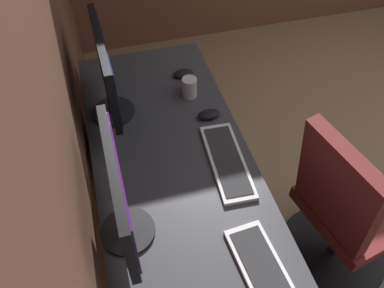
{
  "coord_description": "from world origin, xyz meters",
  "views": [
    {
      "loc": [
        -0.86,
        2.05,
        2.0
      ],
      "look_at": [
        0.05,
        1.79,
        0.95
      ],
      "focal_mm": 36.49,
      "sensor_mm": 36.0,
      "label": 1
    }
  ],
  "objects_px": {
    "office_chair": "(343,216)",
    "keyboard_spare": "(227,161)",
    "monitor_primary": "(106,71)",
    "mouse_spare": "(183,73)",
    "drawer_pedestal": "(159,169)",
    "keyboard_main": "(267,279)",
    "mouse_main": "(209,114)",
    "monitor_secondary": "(120,195)",
    "coffee_mug": "(189,87)"
  },
  "relations": [
    {
      "from": "office_chair",
      "to": "keyboard_spare",
      "type": "bearing_deg",
      "value": 64.86
    },
    {
      "from": "monitor_primary",
      "to": "mouse_spare",
      "type": "distance_m",
      "value": 0.48
    },
    {
      "from": "drawer_pedestal",
      "to": "mouse_spare",
      "type": "bearing_deg",
      "value": -38.29
    },
    {
      "from": "keyboard_main",
      "to": "mouse_spare",
      "type": "relative_size",
      "value": 4.13
    },
    {
      "from": "keyboard_main",
      "to": "mouse_main",
      "type": "relative_size",
      "value": 4.13
    },
    {
      "from": "monitor_secondary",
      "to": "keyboard_spare",
      "type": "xyz_separation_m",
      "value": [
        0.21,
        -0.45,
        -0.22
      ]
    },
    {
      "from": "mouse_main",
      "to": "monitor_primary",
      "type": "bearing_deg",
      "value": 70.28
    },
    {
      "from": "mouse_main",
      "to": "coffee_mug",
      "type": "xyz_separation_m",
      "value": [
        0.18,
        0.05,
        0.03
      ]
    },
    {
      "from": "keyboard_spare",
      "to": "coffee_mug",
      "type": "distance_m",
      "value": 0.46
    },
    {
      "from": "monitor_secondary",
      "to": "mouse_main",
      "type": "xyz_separation_m",
      "value": [
        0.5,
        -0.46,
        -0.22
      ]
    },
    {
      "from": "mouse_spare",
      "to": "monitor_primary",
      "type": "bearing_deg",
      "value": 114.83
    },
    {
      "from": "drawer_pedestal",
      "to": "mouse_main",
      "type": "relative_size",
      "value": 6.68
    },
    {
      "from": "mouse_main",
      "to": "keyboard_spare",
      "type": "bearing_deg",
      "value": 178.63
    },
    {
      "from": "keyboard_main",
      "to": "mouse_spare",
      "type": "distance_m",
      "value": 1.13
    },
    {
      "from": "monitor_primary",
      "to": "mouse_main",
      "type": "xyz_separation_m",
      "value": [
        -0.15,
        -0.42,
        -0.22
      ]
    },
    {
      "from": "mouse_spare",
      "to": "coffee_mug",
      "type": "height_order",
      "value": "coffee_mug"
    },
    {
      "from": "monitor_primary",
      "to": "keyboard_main",
      "type": "bearing_deg",
      "value": -158.35
    },
    {
      "from": "keyboard_spare",
      "to": "office_chair",
      "type": "bearing_deg",
      "value": -115.14
    },
    {
      "from": "keyboard_main",
      "to": "office_chair",
      "type": "height_order",
      "value": "office_chair"
    },
    {
      "from": "office_chair",
      "to": "mouse_main",
      "type": "bearing_deg",
      "value": 43.53
    },
    {
      "from": "monitor_primary",
      "to": "drawer_pedestal",
      "type": "bearing_deg",
      "value": -118.14
    },
    {
      "from": "keyboard_main",
      "to": "mouse_main",
      "type": "bearing_deg",
      "value": -3.13
    },
    {
      "from": "mouse_main",
      "to": "mouse_spare",
      "type": "height_order",
      "value": "same"
    },
    {
      "from": "mouse_main",
      "to": "monitor_secondary",
      "type": "bearing_deg",
      "value": 137.26
    },
    {
      "from": "keyboard_spare",
      "to": "office_chair",
      "type": "xyz_separation_m",
      "value": [
        -0.23,
        -0.5,
        -0.28
      ]
    },
    {
      "from": "mouse_main",
      "to": "coffee_mug",
      "type": "bearing_deg",
      "value": 14.44
    },
    {
      "from": "monitor_primary",
      "to": "keyboard_main",
      "type": "height_order",
      "value": "monitor_primary"
    },
    {
      "from": "mouse_main",
      "to": "office_chair",
      "type": "height_order",
      "value": "office_chair"
    },
    {
      "from": "monitor_secondary",
      "to": "keyboard_main",
      "type": "bearing_deg",
      "value": -126.3
    },
    {
      "from": "drawer_pedestal",
      "to": "monitor_secondary",
      "type": "relative_size",
      "value": 1.39
    },
    {
      "from": "keyboard_main",
      "to": "keyboard_spare",
      "type": "bearing_deg",
      "value": -4.09
    },
    {
      "from": "monitor_secondary",
      "to": "mouse_main",
      "type": "height_order",
      "value": "monitor_secondary"
    },
    {
      "from": "monitor_secondary",
      "to": "mouse_main",
      "type": "distance_m",
      "value": 0.71
    },
    {
      "from": "keyboard_spare",
      "to": "mouse_main",
      "type": "bearing_deg",
      "value": -1.37
    },
    {
      "from": "keyboard_main",
      "to": "drawer_pedestal",
      "type": "bearing_deg",
      "value": 13.5
    },
    {
      "from": "monitor_secondary",
      "to": "coffee_mug",
      "type": "height_order",
      "value": "monitor_secondary"
    },
    {
      "from": "monitor_primary",
      "to": "mouse_main",
      "type": "bearing_deg",
      "value": -109.72
    },
    {
      "from": "drawer_pedestal",
      "to": "mouse_spare",
      "type": "height_order",
      "value": "mouse_spare"
    },
    {
      "from": "mouse_main",
      "to": "mouse_spare",
      "type": "bearing_deg",
      "value": 6.57
    },
    {
      "from": "keyboard_main",
      "to": "mouse_main",
      "type": "distance_m",
      "value": 0.8
    },
    {
      "from": "monitor_secondary",
      "to": "keyboard_spare",
      "type": "bearing_deg",
      "value": -64.78
    },
    {
      "from": "mouse_spare",
      "to": "coffee_mug",
      "type": "relative_size",
      "value": 0.92
    },
    {
      "from": "monitor_primary",
      "to": "keyboard_spare",
      "type": "bearing_deg",
      "value": -136.33
    },
    {
      "from": "monitor_secondary",
      "to": "office_chair",
      "type": "height_order",
      "value": "monitor_secondary"
    },
    {
      "from": "keyboard_main",
      "to": "keyboard_spare",
      "type": "height_order",
      "value": "same"
    },
    {
      "from": "drawer_pedestal",
      "to": "keyboard_spare",
      "type": "xyz_separation_m",
      "value": [
        -0.34,
        -0.24,
        0.39
      ]
    },
    {
      "from": "drawer_pedestal",
      "to": "mouse_spare",
      "type": "xyz_separation_m",
      "value": [
        0.27,
        -0.21,
        0.4
      ]
    },
    {
      "from": "keyboard_main",
      "to": "office_chair",
      "type": "relative_size",
      "value": 0.44
    },
    {
      "from": "drawer_pedestal",
      "to": "coffee_mug",
      "type": "distance_m",
      "value": 0.49
    },
    {
      "from": "drawer_pedestal",
      "to": "coffee_mug",
      "type": "height_order",
      "value": "coffee_mug"
    }
  ]
}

